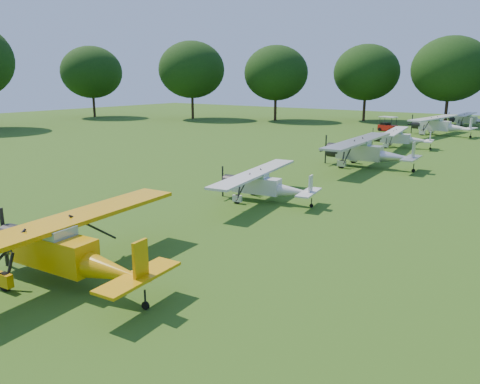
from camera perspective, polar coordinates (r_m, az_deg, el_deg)
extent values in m
plane|color=#335214|center=(24.31, -1.98, -2.73)|extent=(160.00, 160.00, 0.00)
cylinder|color=#301E12|center=(77.02, 23.85, 9.23)|extent=(0.44, 0.44, 4.74)
ellipsoid|color=black|center=(76.90, 24.27, 13.52)|extent=(11.05, 11.05, 9.39)
cylinder|color=#301E12|center=(80.49, 14.91, 9.99)|extent=(0.44, 0.44, 4.49)
ellipsoid|color=black|center=(80.36, 15.15, 13.89)|extent=(10.47, 10.47, 8.90)
cylinder|color=#301E12|center=(78.71, 4.33, 10.31)|extent=(0.44, 0.44, 4.44)
ellipsoid|color=black|center=(78.57, 4.40, 14.26)|extent=(10.36, 10.36, 8.80)
cylinder|color=#301E12|center=(82.15, -5.81, 10.54)|extent=(0.44, 0.44, 4.77)
ellipsoid|color=black|center=(82.04, -5.91, 14.61)|extent=(11.14, 11.14, 9.47)
cylinder|color=#301E12|center=(89.42, -17.38, 10.18)|extent=(0.44, 0.44, 4.56)
ellipsoid|color=black|center=(89.31, -17.65, 13.74)|extent=(10.64, 10.64, 9.04)
cube|color=#D99809|center=(17.39, -21.80, -6.64)|extent=(3.52, 1.35, 1.13)
cone|color=#D99809|center=(15.37, -14.94, -9.42)|extent=(3.09, 1.26, 0.97)
cube|color=#8CA5B2|center=(17.28, -22.20, -4.73)|extent=(1.81, 1.15, 0.59)
cylinder|color=black|center=(18.98, -25.64, -5.34)|extent=(1.07, 1.21, 1.12)
cube|color=black|center=(19.54, -26.80, -4.94)|extent=(0.08, 0.13, 2.26)
cube|color=#D99809|center=(17.20, -22.28, -3.88)|extent=(2.67, 11.48, 0.15)
cube|color=#D99809|center=(14.47, -12.03, -8.43)|extent=(0.16, 0.60, 1.40)
cube|color=#D99809|center=(14.72, -12.25, -10.09)|extent=(1.20, 3.08, 0.10)
cylinder|color=black|center=(17.64, -26.78, -9.68)|extent=(0.66, 0.23, 0.64)
cylinder|color=black|center=(19.07, -20.03, -7.27)|extent=(0.66, 0.23, 0.64)
cylinder|color=black|center=(14.97, -11.45, -13.41)|extent=(0.26, 0.11, 0.26)
cube|color=silver|center=(26.79, 2.04, 0.85)|extent=(2.88, 1.26, 0.91)
cone|color=silver|center=(25.96, 6.75, 0.04)|extent=(2.53, 1.16, 0.78)
cube|color=#8CA5B2|center=(26.72, 1.88, 1.86)|extent=(1.50, 1.01, 0.48)
cylinder|color=black|center=(27.50, -1.09, 1.19)|extent=(0.92, 1.02, 0.90)
cube|color=black|center=(27.76, -2.13, 1.30)|extent=(0.07, 0.11, 1.83)
cube|color=silver|center=(26.68, 1.88, 2.32)|extent=(2.73, 9.30, 0.12)
cube|color=silver|center=(25.59, 8.60, 0.78)|extent=(0.16, 0.49, 1.13)
cube|color=silver|center=(25.70, 8.39, -0.05)|extent=(1.12, 2.52, 0.08)
cylinder|color=black|center=(26.29, -0.34, -0.86)|extent=(0.54, 0.22, 0.52)
cylinder|color=black|center=(28.18, 1.66, 0.14)|extent=(0.54, 0.22, 0.52)
cylinder|color=black|center=(25.83, 8.70, -1.65)|extent=(0.22, 0.10, 0.21)
cube|color=#B9B9BE|center=(38.31, 14.34, 4.73)|extent=(3.61, 1.24, 1.17)
cone|color=#B9B9BE|center=(37.50, 18.67, 3.99)|extent=(3.16, 1.16, 1.00)
cube|color=#8CA5B2|center=(38.26, 14.23, 5.65)|extent=(1.83, 1.12, 0.61)
cylinder|color=black|center=(39.03, 11.39, 5.05)|extent=(1.06, 1.21, 1.16)
cube|color=black|center=(39.29, 10.41, 5.15)|extent=(0.07, 0.14, 2.34)
cube|color=#B9B9BE|center=(38.22, 14.26, 6.07)|extent=(2.23, 11.86, 0.16)
cube|color=#B9B9BE|center=(37.17, 20.39, 4.64)|extent=(0.14, 0.62, 1.45)
cube|color=#B9B9BE|center=(37.27, 20.16, 3.90)|extent=(1.11, 3.16, 0.10)
cylinder|color=black|center=(37.45, 12.28, 3.35)|extent=(0.68, 0.21, 0.67)
cylinder|color=black|center=(40.03, 13.71, 3.93)|extent=(0.68, 0.21, 0.67)
cylinder|color=black|center=(37.38, 20.38, 2.47)|extent=(0.27, 0.10, 0.27)
cube|color=silver|center=(50.23, 18.41, 6.24)|extent=(2.94, 1.26, 0.93)
cone|color=silver|center=(49.94, 21.12, 5.83)|extent=(2.58, 1.17, 0.80)
cube|color=#8CA5B2|center=(50.19, 18.35, 6.81)|extent=(1.53, 1.02, 0.49)
cylinder|color=black|center=(50.52, 16.51, 6.42)|extent=(0.93, 1.04, 0.93)
cube|color=black|center=(50.63, 15.86, 6.48)|extent=(0.07, 0.11, 1.87)
cube|color=silver|center=(50.17, 18.37, 7.06)|extent=(2.70, 9.52, 0.12)
cube|color=silver|center=(49.80, 22.19, 6.23)|extent=(0.16, 0.50, 1.16)
cube|color=silver|center=(49.86, 22.04, 5.79)|extent=(1.12, 2.58, 0.08)
cylinder|color=black|center=(49.34, 17.32, 5.41)|extent=(0.55, 0.22, 0.53)
cylinder|color=black|center=(51.52, 17.77, 5.71)|extent=(0.55, 0.22, 0.53)
cylinder|color=black|center=(49.93, 22.17, 4.93)|extent=(0.22, 0.10, 0.21)
cube|color=silver|center=(62.94, 22.64, 7.51)|extent=(3.72, 1.52, 1.19)
cone|color=silver|center=(61.95, 25.27, 7.01)|extent=(3.27, 1.41, 1.02)
cube|color=#8CA5B2|center=(62.92, 22.59, 8.08)|extent=(1.93, 1.26, 0.62)
cylinder|color=black|center=(63.72, 20.83, 7.73)|extent=(1.16, 1.29, 1.18)
cube|color=black|center=(64.01, 20.22, 7.80)|extent=(0.08, 0.14, 2.37)
cube|color=silver|center=(62.90, 22.62, 8.33)|extent=(3.14, 12.09, 0.16)
cube|color=silver|center=(61.56, 26.32, 7.40)|extent=(0.19, 0.63, 1.47)
cube|color=silver|center=(61.64, 26.17, 6.94)|extent=(1.35, 3.26, 0.10)
cylinder|color=black|center=(62.04, 21.31, 6.76)|extent=(0.70, 0.27, 0.68)
cylinder|color=black|center=(64.65, 22.27, 6.92)|extent=(0.70, 0.27, 0.68)
cylinder|color=black|center=(61.67, 26.28, 6.05)|extent=(0.28, 0.12, 0.27)
cube|color=#B9B9BE|center=(76.32, 25.81, 7.95)|extent=(2.97, 0.89, 0.97)
cube|color=#8CA5B2|center=(76.30, 25.79, 8.34)|extent=(1.48, 0.86, 0.51)
cylinder|color=black|center=(76.66, 24.52, 8.10)|extent=(0.84, 0.97, 0.96)
cube|color=black|center=(76.79, 24.08, 8.15)|extent=(0.06, 0.11, 1.94)
cube|color=#B9B9BE|center=(76.29, 25.80, 8.51)|extent=(1.38, 9.82, 0.13)
cylinder|color=black|center=(75.39, 25.04, 7.44)|extent=(0.56, 0.15, 0.56)
cylinder|color=black|center=(77.65, 25.39, 7.56)|extent=(0.56, 0.15, 0.56)
cube|color=#AD140C|center=(65.43, 17.54, 7.48)|extent=(2.50, 1.75, 0.72)
cube|color=black|center=(65.56, 17.34, 7.87)|extent=(1.18, 1.33, 0.46)
cube|color=silver|center=(65.31, 17.63, 8.71)|extent=(2.43, 1.83, 0.08)
cylinder|color=black|center=(65.34, 16.65, 7.33)|extent=(0.48, 0.25, 0.45)
cylinder|color=black|center=(66.41, 17.27, 7.38)|extent=(0.48, 0.25, 0.45)
cylinder|color=black|center=(64.51, 17.80, 7.17)|extent=(0.48, 0.25, 0.45)
cylinder|color=black|center=(65.59, 18.40, 7.22)|extent=(0.48, 0.25, 0.45)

